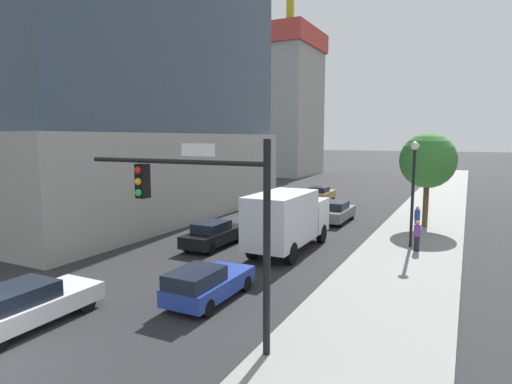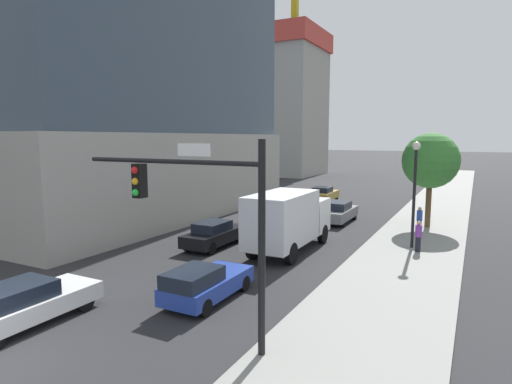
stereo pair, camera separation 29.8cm
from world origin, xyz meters
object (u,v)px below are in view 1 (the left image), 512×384
Objects in this scene: car_gold at (320,194)px; car_white at (25,305)px; street_tree at (428,161)px; car_black at (213,234)px; pedestrian_blue_shirt at (417,219)px; construction_building at (278,96)px; box_truck at (287,218)px; car_gray at (335,212)px; traffic_light_pole at (203,204)px; street_lamp at (413,179)px; car_blue at (207,283)px; car_silver at (283,209)px; pedestrian_purple_shirt at (417,236)px.

car_white is (0.00, -30.39, -0.00)m from car_gold.
car_white is (-10.09, -21.86, -3.83)m from street_tree.
pedestrian_blue_shirt is at bearing 39.71° from car_black.
car_white is (16.23, -57.05, -12.16)m from construction_building.
box_truck reaches higher than pedestrian_blue_shirt.
car_gray is 21.67m from car_white.
box_truck is at bearing -77.35° from car_gold.
traffic_light_pole is 1.00× the size of street_tree.
car_blue is at bearing -117.49° from street_lamp.
car_black is at bearing -133.76° from street_tree.
construction_building is at bearing 109.54° from car_black.
construction_building reaches higher than car_gray.
car_white is at bearing -100.84° from car_gray.
construction_building is 19.94× the size of pedestrian_blue_shirt.
pedestrian_purple_shirt is (10.32, -6.32, 0.29)m from car_silver.
street_tree is 15.09m from car_black.
street_lamp is 18.06m from car_gold.
car_blue is 12.22m from pedestrian_purple_shirt.
car_black is at bearing 120.52° from car_blue.
construction_building is at bearing 122.20° from pedestrian_purple_shirt.
construction_building is at bearing 111.71° from traffic_light_pole.
street_lamp reaches higher than box_truck.
pedestrian_blue_shirt reaches higher than car_black.
car_white is (-5.83, -1.63, -3.46)m from traffic_light_pole.
car_silver is (0.00, -9.16, -0.04)m from car_gold.
car_black is 12.79m from pedestrian_blue_shirt.
pedestrian_blue_shirt is (9.84, -1.74, 0.31)m from car_silver.
car_gray is 8.93m from pedestrian_purple_shirt.
traffic_light_pole reaches higher than car_white.
pedestrian_purple_shirt is (10.32, 14.90, 0.26)m from car_white.
car_gold is 9.16m from car_silver.
car_black reaches higher than car_gold.
traffic_light_pole is at bearing -101.90° from street_tree.
car_silver is at bearing 103.62° from car_blue.
car_black is 9.91m from car_silver.
construction_building reaches higher than traffic_light_pole.
street_lamp is 3.51× the size of pedestrian_purple_shirt.
car_black is at bearing -140.29° from pedestrian_blue_shirt.
construction_building is 8.15× the size of car_gold.
car_white is at bearing -124.69° from pedestrian_purple_shirt.
car_white is at bearing -90.00° from car_black.
pedestrian_blue_shirt is (5.76, -1.80, 0.24)m from car_gray.
car_black is 0.98× the size of car_gray.
car_black is 0.64× the size of box_truck.
street_tree is 10.83m from car_silver.
construction_building is 5.82× the size of street_lamp.
car_black is (-5.83, 9.68, -3.46)m from traffic_light_pole.
traffic_light_pole is at bearing -78.54° from car_gold.
street_lamp is at bearing 73.71° from traffic_light_pole.
car_black is 2.71× the size of pedestrian_purple_shirt.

